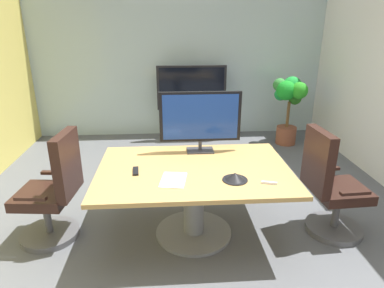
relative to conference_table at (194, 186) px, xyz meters
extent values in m
plane|color=#515459|center=(-0.03, -0.06, -0.54)|extent=(7.65, 7.65, 0.00)
cube|color=#9EB2B7|center=(-0.03, 3.26, 0.81)|extent=(5.24, 0.10, 2.69)
cube|color=#B2894C|center=(0.00, 0.00, 0.16)|extent=(1.80, 1.22, 0.04)
cylinder|color=slate|center=(0.00, 0.00, -0.20)|extent=(0.20, 0.20, 0.68)
cylinder|color=slate|center=(0.00, 0.00, -0.52)|extent=(0.76, 0.76, 0.03)
cylinder|color=#4C4C51|center=(-1.43, 0.05, -0.51)|extent=(0.56, 0.56, 0.06)
cylinder|color=#4C4C51|center=(-1.43, 0.05, -0.30)|extent=(0.07, 0.07, 0.36)
cube|color=black|center=(-1.43, 0.05, -0.08)|extent=(0.52, 0.52, 0.10)
cube|color=black|center=(-1.16, 0.02, 0.25)|extent=(0.13, 0.46, 0.60)
cube|color=black|center=(-1.39, 0.30, 0.04)|extent=(0.28, 0.08, 0.03)
cube|color=black|center=(-1.44, -0.21, 0.04)|extent=(0.28, 0.08, 0.03)
cylinder|color=#4C4C51|center=(1.43, -0.05, -0.51)|extent=(0.56, 0.56, 0.06)
cylinder|color=#4C4C51|center=(1.43, -0.05, -0.30)|extent=(0.07, 0.07, 0.36)
cube|color=black|center=(1.43, -0.05, -0.08)|extent=(0.51, 0.51, 0.10)
cube|color=black|center=(1.16, -0.07, 0.25)|extent=(0.12, 0.46, 0.60)
cube|color=black|center=(1.43, -0.31, 0.04)|extent=(0.28, 0.07, 0.03)
cube|color=black|center=(1.40, 0.20, 0.04)|extent=(0.28, 0.07, 0.03)
cube|color=#333338|center=(0.10, 0.43, 0.19)|extent=(0.28, 0.18, 0.02)
cylinder|color=#333338|center=(0.10, 0.43, 0.25)|extent=(0.04, 0.04, 0.10)
cube|color=black|center=(0.10, 0.44, 0.56)|extent=(0.84, 0.04, 0.52)
cube|color=navy|center=(0.10, 0.42, 0.56)|extent=(0.77, 0.01, 0.47)
cube|color=#B7BABC|center=(0.18, 2.91, -0.26)|extent=(0.90, 0.36, 0.55)
cube|color=black|center=(0.18, 2.89, 0.39)|extent=(1.20, 0.06, 0.76)
cube|color=black|center=(0.18, 2.86, 0.39)|extent=(1.12, 0.01, 0.69)
cylinder|color=brown|center=(1.80, 2.52, -0.39)|extent=(0.34, 0.34, 0.30)
cylinder|color=brown|center=(1.80, 2.52, -0.02)|extent=(0.05, 0.05, 0.44)
sphere|color=#25691E|center=(1.90, 2.55, 0.25)|extent=(0.22, 0.22, 0.22)
sphere|color=#1C9234|center=(1.88, 2.70, 0.43)|extent=(0.33, 0.33, 0.33)
sphere|color=#327E36|center=(1.65, 2.66, 0.46)|extent=(0.23, 0.23, 0.23)
sphere|color=#157D37|center=(1.64, 2.54, 0.33)|extent=(0.21, 0.21, 0.21)
sphere|color=#178C22|center=(1.68, 2.39, 0.42)|extent=(0.32, 0.32, 0.32)
sphere|color=#25901F|center=(1.86, 2.30, 0.43)|extent=(0.27, 0.27, 0.27)
cone|color=black|center=(0.34, -0.27, 0.22)|extent=(0.19, 0.19, 0.07)
cylinder|color=black|center=(0.34, -0.27, 0.19)|extent=(0.22, 0.22, 0.01)
cube|color=black|center=(-0.54, -0.05, 0.19)|extent=(0.06, 0.17, 0.02)
cube|color=silver|center=(0.62, -0.36, 0.19)|extent=(0.13, 0.06, 0.02)
cube|color=white|center=(-0.20, -0.24, 0.19)|extent=(0.25, 0.33, 0.01)
camera|label=1|loc=(-0.22, -2.86, 1.49)|focal=31.30mm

